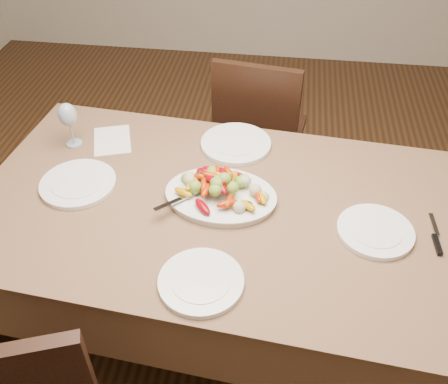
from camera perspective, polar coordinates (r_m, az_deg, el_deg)
floor at (r=2.28m, az=2.05°, el=-19.26°), size 6.00×6.00×0.00m
dining_table at (r=2.08m, az=0.00°, el=-9.20°), size 1.92×1.19×0.76m
chair_far at (r=2.69m, az=4.31°, el=6.90°), size 0.48×0.48×0.95m
serving_platter at (r=1.82m, az=-0.37°, el=-0.59°), size 0.42×0.33×0.02m
roasted_vegetables at (r=1.78m, az=-0.38°, el=0.78°), size 0.34×0.25×0.09m
serving_spoon at (r=1.78m, az=-2.69°, el=-0.17°), size 0.25×0.23×0.03m
plate_left at (r=1.96m, az=-16.33°, el=0.91°), size 0.29×0.29×0.02m
plate_right at (r=1.77m, az=16.90°, el=-4.32°), size 0.26×0.26×0.02m
plate_far at (r=2.09m, az=1.36°, el=5.53°), size 0.29×0.29×0.02m
plate_near at (r=1.56m, az=-2.64°, el=-10.21°), size 0.27×0.27×0.02m
wine_glass at (r=2.14m, az=-17.25°, el=7.50°), size 0.08×0.08×0.20m
menu_card at (r=2.18m, az=-12.65°, el=5.80°), size 0.21×0.25×0.00m
table_knife at (r=1.83m, az=23.01°, el=-4.63°), size 0.03×0.20×0.01m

